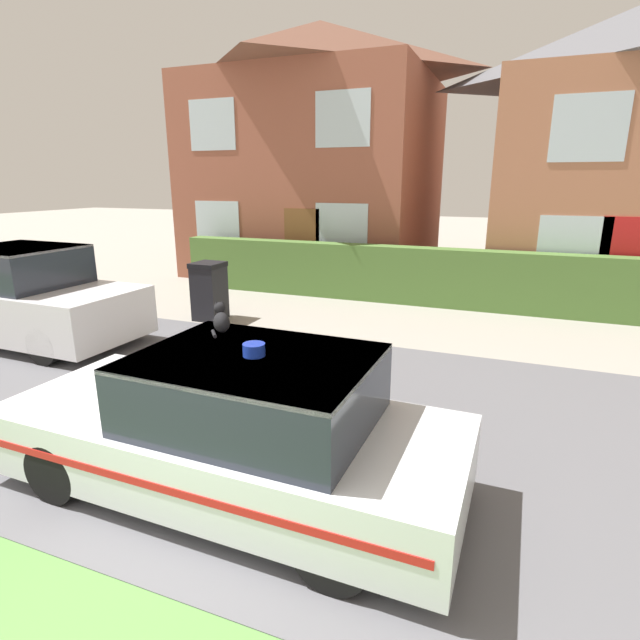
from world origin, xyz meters
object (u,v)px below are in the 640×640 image
(police_car, at_px, (236,428))
(cat, at_px, (221,320))
(neighbour_car_near, at_px, (29,298))
(wheelie_bin, at_px, (209,291))
(house_left, at_px, (320,150))

(police_car, bearing_deg, cat, -40.08)
(cat, xyz_separation_m, neighbour_car_near, (-5.56, 2.38, -0.80))
(cat, height_order, wheelie_bin, cat)
(house_left, distance_m, wheelie_bin, 7.50)
(house_left, bearing_deg, cat, -72.54)
(wheelie_bin, bearing_deg, neighbour_car_near, -131.39)
(cat, bearing_deg, house_left, -21.96)
(house_left, height_order, wheelie_bin, house_left)
(neighbour_car_near, height_order, wheelie_bin, neighbour_car_near)
(cat, height_order, neighbour_car_near, cat)
(neighbour_car_near, xyz_separation_m, wheelie_bin, (2.14, 2.43, -0.19))
(neighbour_car_near, distance_m, house_left, 9.88)
(neighbour_car_near, relative_size, wheelie_bin, 3.37)
(police_car, relative_size, cat, 13.67)
(cat, relative_size, wheelie_bin, 0.26)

